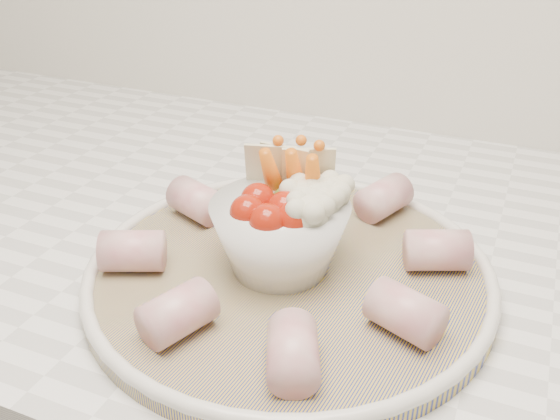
% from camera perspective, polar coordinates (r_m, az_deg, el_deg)
% --- Properties ---
extents(serving_platter, '(0.40, 0.40, 0.02)m').
position_cam_1_polar(serving_platter, '(0.55, 0.86, -5.66)').
color(serving_platter, navy).
rests_on(serving_platter, kitchen_counter).
extents(veggie_bowl, '(0.12, 0.12, 0.11)m').
position_cam_1_polar(veggie_bowl, '(0.53, 0.41, -1.41)').
color(veggie_bowl, white).
rests_on(veggie_bowl, serving_platter).
extents(cured_meat_rolls, '(0.31, 0.31, 0.04)m').
position_cam_1_polar(cured_meat_rolls, '(0.54, 0.84, -3.66)').
color(cured_meat_rolls, '#BB5562').
rests_on(cured_meat_rolls, serving_platter).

